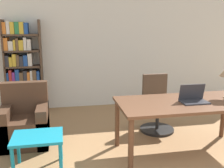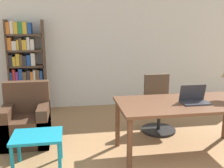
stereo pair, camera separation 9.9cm
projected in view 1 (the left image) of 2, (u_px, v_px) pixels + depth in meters
name	position (u px, v px, depth m)	size (l,w,h in m)	color
wall_back	(103.00, 46.00, 5.79)	(8.00, 0.06, 2.70)	silver
desk	(185.00, 107.00, 3.67)	(1.90, 0.92, 0.77)	brown
laptop	(193.00, 98.00, 3.61)	(0.37, 0.23, 0.24)	#2D2D33
office_chair	(157.00, 107.00, 4.57)	(0.59, 0.59, 0.98)	black
side_table_blue	(38.00, 141.00, 3.30)	(0.63, 0.49, 0.46)	teal
armchair	(25.00, 124.00, 4.05)	(0.70, 0.64, 0.94)	#472D1E
bookshelf	(22.00, 70.00, 5.40)	(0.74, 0.28, 1.92)	#4C3828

